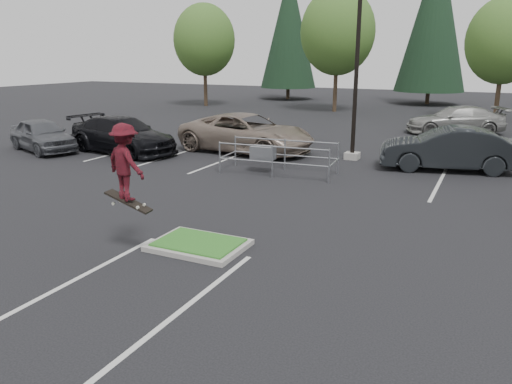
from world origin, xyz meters
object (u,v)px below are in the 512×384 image
at_px(car_l_tan, 247,133).
at_px(light_pole, 357,53).
at_px(decid_a, 204,42).
at_px(conif_a, 289,28).
at_px(car_l_black, 121,135).
at_px(car_r_charc, 448,149).
at_px(conif_b, 435,17).
at_px(cart_corral, 267,153).
at_px(decid_c, 504,43).
at_px(car_l_grey, 42,135).
at_px(skateboarder, 126,163).
at_px(decid_b, 337,35).
at_px(car_far_silver, 457,120).

bearing_deg(car_l_tan, light_pole, -77.92).
relative_size(decid_a, conif_a, 0.69).
distance_m(car_l_black, car_r_charc, 14.51).
height_order(conif_b, car_l_black, conif_b).
distance_m(light_pole, cart_corral, 6.00).
height_order(decid_a, conif_a, conif_a).
distance_m(decid_c, conif_a, 22.50).
relative_size(decid_c, conif_a, 0.64).
bearing_deg(car_l_grey, decid_a, 31.66).
xyz_separation_m(decid_a, decid_c, (24.00, -0.20, -0.33)).
height_order(decid_c, cart_corral, decid_c).
distance_m(decid_a, conif_b, 20.95).
bearing_deg(decid_a, cart_corral, -53.77).
relative_size(decid_a, car_l_grey, 1.95).
relative_size(decid_c, car_r_charc, 1.60).
distance_m(decid_c, car_l_grey, 30.00).
bearing_deg(car_l_tan, decid_c, -23.41).
relative_size(light_pole, cart_corral, 2.24).
xyz_separation_m(decid_a, skateboarder, (16.81, -31.03, -3.41)).
relative_size(car_l_black, car_r_charc, 1.11).
bearing_deg(decid_b, car_l_tan, -85.47).
distance_m(conif_a, car_l_black, 32.12).
bearing_deg(car_l_black, conif_a, 17.98).
bearing_deg(car_r_charc, decid_c, 162.36).
distance_m(light_pole, skateboarder, 13.33).
distance_m(decid_b, cart_corral, 23.55).
bearing_deg(conif_b, decid_c, -60.68).
bearing_deg(decid_a, car_l_black, -68.77).
xyz_separation_m(decid_b, skateboarder, (4.81, -31.53, -3.87)).
relative_size(light_pole, car_r_charc, 1.93).
height_order(decid_b, car_l_grey, decid_b).
height_order(decid_b, car_l_tan, decid_b).
bearing_deg(car_l_black, cart_corral, -85.68).
height_order(light_pole, conif_b, conif_b).
height_order(car_l_grey, car_r_charc, car_r_charc).
bearing_deg(car_r_charc, car_l_tan, -102.99).
height_order(car_l_tan, car_r_charc, car_l_tan).
bearing_deg(conif_b, car_l_grey, -112.23).
distance_m(conif_b, car_r_charc, 30.17).
bearing_deg(car_r_charc, car_l_grey, -90.38).
bearing_deg(car_l_tan, car_r_charc, -83.64).
bearing_deg(skateboarder, car_far_silver, -87.92).
height_order(decid_c, skateboarder, decid_c).
height_order(decid_c, conif_b, conif_b).
bearing_deg(decid_a, conif_b, 30.17).
height_order(decid_a, conif_b, conif_b).
distance_m(car_r_charc, car_far_silver, 10.51).
bearing_deg(cart_corral, light_pole, 55.50).
height_order(light_pole, car_r_charc, light_pole).
distance_m(cart_corral, car_l_black, 7.96).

